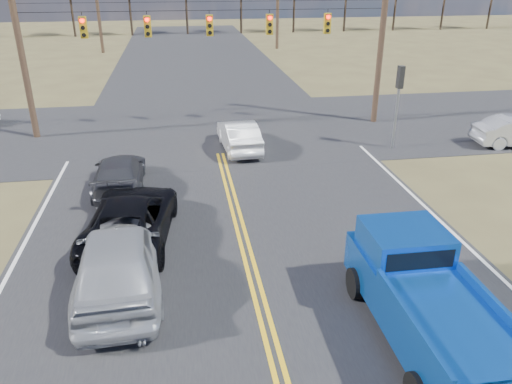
{
  "coord_description": "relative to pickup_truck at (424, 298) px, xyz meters",
  "views": [
    {
      "loc": [
        -1.76,
        -7.8,
        7.9
      ],
      "look_at": [
        0.46,
        6.22,
        1.5
      ],
      "focal_mm": 35.0,
      "sensor_mm": 36.0,
      "label": 1
    }
  ],
  "objects": [
    {
      "name": "white_car_queue",
      "position": [
        -2.54,
        13.7,
        -0.34
      ],
      "size": [
        1.75,
        4.35,
        1.4
      ],
      "primitive_type": "imported",
      "rotation": [
        0.0,
        0.0,
        3.2
      ],
      "color": "silver",
      "rests_on": "ground"
    },
    {
      "name": "dgrey_car_queue",
      "position": [
        -7.67,
        9.75,
        -0.38
      ],
      "size": [
        1.93,
        4.6,
        1.33
      ],
      "primitive_type": "imported",
      "rotation": [
        0.0,
        0.0,
        3.16
      ],
      "color": "#393A3F",
      "rests_on": "ground"
    },
    {
      "name": "utility_poles",
      "position": [
        -3.49,
        16.17,
        4.19
      ],
      "size": [
        19.6,
        58.32,
        10.0
      ],
      "color": "#473323",
      "rests_on": "ground"
    },
    {
      "name": "ground",
      "position": [
        -3.49,
        -0.83,
        -1.04
      ],
      "size": [
        160.0,
        160.0,
        0.0
      ],
      "primitive_type": "plane",
      "color": "brown",
      "rests_on": "ground"
    },
    {
      "name": "black_suv",
      "position": [
        -6.95,
        5.72,
        -0.3
      ],
      "size": [
        3.07,
        5.58,
        1.48
      ],
      "primitive_type": "imported",
      "rotation": [
        0.0,
        0.0,
        3.02
      ],
      "color": "black",
      "rests_on": "ground"
    },
    {
      "name": "road_main",
      "position": [
        -3.49,
        9.17,
        -1.04
      ],
      "size": [
        14.0,
        120.0,
        0.02
      ],
      "primitive_type": "cube",
      "color": "#28282B",
      "rests_on": "ground"
    },
    {
      "name": "treeline",
      "position": [
        -3.49,
        26.14,
        4.66
      ],
      "size": [
        87.0,
        117.8,
        7.4
      ],
      "color": "#33261C",
      "rests_on": "ground"
    },
    {
      "name": "road_cross",
      "position": [
        -3.49,
        17.17,
        -1.04
      ],
      "size": [
        120.0,
        12.0,
        0.02
      ],
      "primitive_type": "cube",
      "color": "#28282B",
      "rests_on": "ground"
    },
    {
      "name": "signal_gantry",
      "position": [
        -2.99,
        16.96,
        4.02
      ],
      "size": [
        19.6,
        4.83,
        10.0
      ],
      "color": "#473323",
      "rests_on": "ground"
    },
    {
      "name": "pickup_truck",
      "position": [
        0.0,
        0.0,
        0.0
      ],
      "size": [
        2.33,
        5.73,
        2.14
      ],
      "rotation": [
        0.0,
        0.0,
        -0.01
      ],
      "color": "black",
      "rests_on": "ground"
    },
    {
      "name": "silver_suv",
      "position": [
        -7.06,
        2.99,
        -0.11
      ],
      "size": [
        2.44,
        5.53,
        1.85
      ],
      "primitive_type": "imported",
      "rotation": [
        0.0,
        0.0,
        3.19
      ],
      "color": "#ADB0B6",
      "rests_on": "ground"
    }
  ]
}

